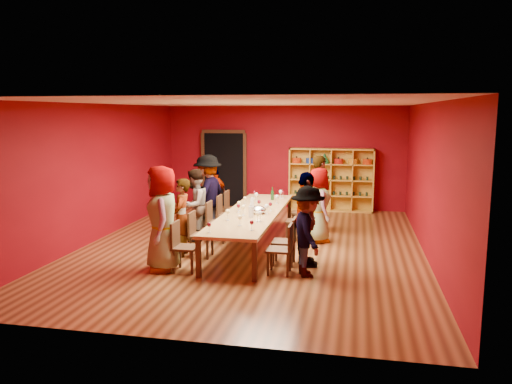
% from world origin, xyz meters
% --- Properties ---
extents(room_shell, '(7.10, 9.10, 3.04)m').
position_xyz_m(room_shell, '(0.00, 0.00, 1.50)').
color(room_shell, '#582F17').
rests_on(room_shell, ground).
extents(tasting_table, '(1.10, 4.50, 0.75)m').
position_xyz_m(tasting_table, '(0.00, 0.00, 0.70)').
color(tasting_table, '#A47D44').
rests_on(tasting_table, ground).
extents(doorway, '(1.40, 0.17, 2.30)m').
position_xyz_m(doorway, '(-1.80, 4.43, 1.12)').
color(doorway, black).
rests_on(doorway, ground).
extents(shelving_unit, '(2.40, 0.40, 1.80)m').
position_xyz_m(shelving_unit, '(1.40, 4.32, 0.98)').
color(shelving_unit, gold).
rests_on(shelving_unit, ground).
extents(chair_person_left_0, '(0.42, 0.42, 0.89)m').
position_xyz_m(chair_person_left_0, '(-0.91, -1.86, 0.50)').
color(chair_person_left_0, '#321D10').
rests_on(chair_person_left_0, ground).
extents(person_left_0, '(0.82, 1.04, 1.88)m').
position_xyz_m(person_left_0, '(-1.25, -1.86, 0.94)').
color(person_left_0, '#131C35').
rests_on(person_left_0, ground).
extents(chair_person_left_1, '(0.42, 0.42, 0.89)m').
position_xyz_m(chair_person_left_1, '(-0.91, -0.94, 0.50)').
color(chair_person_left_1, '#321D10').
rests_on(chair_person_left_1, ground).
extents(person_left_1, '(0.48, 0.61, 1.54)m').
position_xyz_m(person_left_1, '(-1.23, -0.94, 0.77)').
color(person_left_1, '#5878B6').
rests_on(person_left_1, ground).
extents(chair_person_left_2, '(0.42, 0.42, 0.89)m').
position_xyz_m(chair_person_left_2, '(-0.91, 0.23, 0.50)').
color(chair_person_left_2, '#321D10').
rests_on(chair_person_left_2, ground).
extents(person_left_2, '(0.59, 0.85, 1.59)m').
position_xyz_m(person_left_2, '(-1.35, 0.23, 0.80)').
color(person_left_2, '#46454A').
rests_on(person_left_2, ground).
extents(chair_person_left_3, '(0.42, 0.42, 0.89)m').
position_xyz_m(chair_person_left_3, '(-0.91, 1.07, 0.50)').
color(chair_person_left_3, '#321D10').
rests_on(chair_person_left_3, ground).
extents(person_left_3, '(0.72, 1.26, 1.84)m').
position_xyz_m(person_left_3, '(-1.30, 1.07, 0.92)').
color(person_left_3, '#4E4E53').
rests_on(person_left_3, ground).
extents(chair_person_left_4, '(0.42, 0.42, 0.89)m').
position_xyz_m(chair_person_left_4, '(-0.91, 1.74, 0.50)').
color(chair_person_left_4, '#321D10').
rests_on(chair_person_left_4, ground).
extents(person_left_4, '(0.69, 0.96, 1.50)m').
position_xyz_m(person_left_4, '(-1.33, 1.74, 0.75)').
color(person_left_4, tan).
rests_on(person_left_4, ground).
extents(chair_person_right_0, '(0.42, 0.42, 0.89)m').
position_xyz_m(chair_person_right_0, '(0.91, -1.67, 0.50)').
color(chair_person_right_0, '#321D10').
rests_on(chair_person_right_0, ground).
extents(person_right_0, '(0.73, 1.10, 1.57)m').
position_xyz_m(person_right_0, '(1.32, -1.67, 0.79)').
color(person_right_0, '#4B4B50').
rests_on(person_right_0, ground).
extents(chair_person_right_1, '(0.42, 0.42, 0.89)m').
position_xyz_m(chair_person_right_1, '(0.91, -1.12, 0.50)').
color(chair_person_right_1, '#321D10').
rests_on(chair_person_right_1, ground).
extents(person_right_1, '(0.78, 1.12, 1.75)m').
position_xyz_m(person_right_1, '(1.23, -1.12, 0.87)').
color(person_right_1, '#C1818A').
rests_on(person_right_1, ground).
extents(chair_person_right_3, '(0.42, 0.42, 0.89)m').
position_xyz_m(chair_person_right_3, '(0.91, 0.70, 0.50)').
color(chair_person_right_3, '#321D10').
rests_on(chair_person_right_3, ground).
extents(person_right_3, '(0.70, 0.90, 1.63)m').
position_xyz_m(person_right_3, '(1.32, 0.70, 0.81)').
color(person_right_3, pink).
rests_on(person_right_3, ground).
extents(chair_person_right_4, '(0.42, 0.42, 0.89)m').
position_xyz_m(chair_person_right_4, '(0.91, 1.69, 0.50)').
color(chair_person_right_4, '#321D10').
rests_on(chair_person_right_4, ground).
extents(person_right_4, '(0.68, 0.79, 1.81)m').
position_xyz_m(person_right_4, '(1.28, 1.69, 0.91)').
color(person_right_4, silver).
rests_on(person_right_4, ground).
extents(wine_glass_0, '(0.07, 0.07, 0.18)m').
position_xyz_m(wine_glass_0, '(-0.30, 1.64, 0.88)').
color(wine_glass_0, silver).
rests_on(wine_glass_0, tasting_table).
extents(wine_glass_1, '(0.07, 0.07, 0.18)m').
position_xyz_m(wine_glass_1, '(-0.36, -1.93, 0.88)').
color(wine_glass_1, silver).
rests_on(wine_glass_1, tasting_table).
extents(wine_glass_2, '(0.08, 0.08, 0.20)m').
position_xyz_m(wine_glass_2, '(0.34, 1.06, 0.89)').
color(wine_glass_2, silver).
rests_on(wine_glass_2, tasting_table).
extents(wine_glass_3, '(0.09, 0.09, 0.21)m').
position_xyz_m(wine_glass_3, '(0.34, -0.92, 0.91)').
color(wine_glass_3, silver).
rests_on(wine_glass_3, tasting_table).
extents(wine_glass_4, '(0.07, 0.07, 0.18)m').
position_xyz_m(wine_glass_4, '(0.37, 1.80, 0.88)').
color(wine_glass_4, silver).
rests_on(wine_glass_4, tasting_table).
extents(wine_glass_5, '(0.09, 0.09, 0.21)m').
position_xyz_m(wine_glass_5, '(0.33, -0.19, 0.90)').
color(wine_glass_5, silver).
rests_on(wine_glass_5, tasting_table).
extents(wine_glass_6, '(0.07, 0.07, 0.19)m').
position_xyz_m(wine_glass_6, '(0.33, -1.65, 0.88)').
color(wine_glass_6, silver).
rests_on(wine_glass_6, tasting_table).
extents(wine_glass_7, '(0.09, 0.09, 0.22)m').
position_xyz_m(wine_glass_7, '(-0.10, -0.42, 0.91)').
color(wine_glass_7, silver).
rests_on(wine_glass_7, tasting_table).
extents(wine_glass_8, '(0.08, 0.08, 0.19)m').
position_xyz_m(wine_glass_8, '(0.06, 0.37, 0.89)').
color(wine_glass_8, silver).
rests_on(wine_glass_8, tasting_table).
extents(wine_glass_9, '(0.07, 0.07, 0.18)m').
position_xyz_m(wine_glass_9, '(-0.34, 0.77, 0.88)').
color(wine_glass_9, silver).
rests_on(wine_glass_9, tasting_table).
extents(wine_glass_10, '(0.09, 0.09, 0.22)m').
position_xyz_m(wine_glass_10, '(-0.29, -0.93, 0.91)').
color(wine_glass_10, silver).
rests_on(wine_glass_10, tasting_table).
extents(wine_glass_11, '(0.08, 0.08, 0.20)m').
position_xyz_m(wine_glass_11, '(-0.31, 0.07, 0.90)').
color(wine_glass_11, silver).
rests_on(wine_glass_11, tasting_table).
extents(wine_glass_12, '(0.07, 0.07, 0.18)m').
position_xyz_m(wine_glass_12, '(-0.27, -0.14, 0.88)').
color(wine_glass_12, silver).
rests_on(wine_glass_12, tasting_table).
extents(wine_glass_13, '(0.08, 0.08, 0.20)m').
position_xyz_m(wine_glass_13, '(0.29, -0.91, 0.89)').
color(wine_glass_13, silver).
rests_on(wine_glass_13, tasting_table).
extents(wine_glass_14, '(0.08, 0.08, 0.20)m').
position_xyz_m(wine_glass_14, '(0.32, 1.79, 0.90)').
color(wine_glass_14, silver).
rests_on(wine_glass_14, tasting_table).
extents(wine_glass_15, '(0.08, 0.08, 0.20)m').
position_xyz_m(wine_glass_15, '(-0.17, 1.25, 0.90)').
color(wine_glass_15, silver).
rests_on(wine_glass_15, tasting_table).
extents(wine_glass_16, '(0.08, 0.08, 0.20)m').
position_xyz_m(wine_glass_16, '(0.04, -1.33, 0.90)').
color(wine_glass_16, silver).
rests_on(wine_glass_16, tasting_table).
extents(wine_glass_17, '(0.08, 0.08, 0.19)m').
position_xyz_m(wine_glass_17, '(0.35, 0.17, 0.89)').
color(wine_glass_17, silver).
rests_on(wine_glass_17, tasting_table).
extents(spittoon_bowl, '(0.32, 0.32, 0.18)m').
position_xyz_m(spittoon_bowl, '(0.15, -0.17, 0.83)').
color(spittoon_bowl, silver).
rests_on(spittoon_bowl, tasting_table).
extents(carafe_a, '(0.09, 0.09, 0.23)m').
position_xyz_m(carafe_a, '(-0.10, 0.44, 0.85)').
color(carafe_a, silver).
rests_on(carafe_a, tasting_table).
extents(carafe_b, '(0.12, 0.12, 0.27)m').
position_xyz_m(carafe_b, '(0.09, -0.56, 0.87)').
color(carafe_b, silver).
rests_on(carafe_b, tasting_table).
extents(wine_bottle, '(0.10, 0.10, 0.31)m').
position_xyz_m(wine_bottle, '(0.17, 1.49, 0.87)').
color(wine_bottle, '#123316').
rests_on(wine_bottle, tasting_table).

